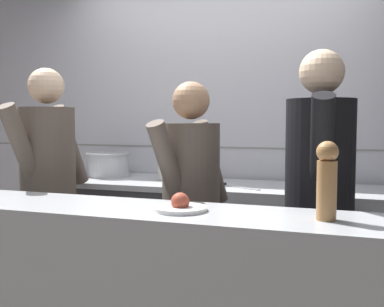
{
  "coord_description": "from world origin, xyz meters",
  "views": [
    {
      "loc": [
        0.94,
        -2.1,
        1.36
      ],
      "look_at": [
        0.02,
        0.64,
        1.15
      ],
      "focal_mm": 42.0,
      "sensor_mm": 36.0,
      "label": 1
    }
  ],
  "objects": [
    {
      "name": "pepper_mill",
      "position": [
        0.89,
        -0.31,
        1.14
      ],
      "size": [
        0.08,
        0.08,
        0.31
      ],
      "color": "#AD7A47",
      "rests_on": "pass_counter"
    },
    {
      "name": "chef_sous",
      "position": [
        0.14,
        0.25,
        0.88
      ],
      "size": [
        0.41,
        0.68,
        1.58
      ],
      "rotation": [
        0.0,
        0.0,
        -0.32
      ],
      "color": "black",
      "rests_on": "ground_plane"
    },
    {
      "name": "plated_dish_appetiser",
      "position": [
        0.29,
        -0.32,
        1.0
      ],
      "size": [
        0.23,
        0.23,
        0.08
      ],
      "color": "white",
      "rests_on": "pass_counter"
    },
    {
      "name": "chefs_knife",
      "position": [
        0.21,
        0.91,
        0.91
      ],
      "size": [
        0.37,
        0.21,
        0.02
      ],
      "color": "#B7BABF",
      "rests_on": "prep_counter"
    },
    {
      "name": "sauce_pot",
      "position": [
        -0.26,
        1.03,
        1.0
      ],
      "size": [
        0.25,
        0.25,
        0.15
      ],
      "color": "beige",
      "rests_on": "oven_range"
    },
    {
      "name": "prep_counter",
      "position": [
        0.66,
        1.0,
        0.45
      ],
      "size": [
        1.27,
        0.65,
        0.91
      ],
      "color": "#B7BABF",
      "rests_on": "ground_plane"
    },
    {
      "name": "wall_back_tiled",
      "position": [
        0.0,
        1.4,
        1.3
      ],
      "size": [
        8.0,
        0.06,
        2.6
      ],
      "color": "silver",
      "rests_on": "ground_plane"
    },
    {
      "name": "oven_range",
      "position": [
        -0.6,
        1.0,
        0.46
      ],
      "size": [
        1.18,
        0.71,
        0.92
      ],
      "color": "#38383D",
      "rests_on": "ground_plane"
    },
    {
      "name": "mixing_bowl_steel",
      "position": [
        0.89,
        0.97,
        0.95
      ],
      "size": [
        0.28,
        0.28,
        0.1
      ],
      "color": "#B7BABF",
      "rests_on": "prep_counter"
    },
    {
      "name": "chef_head_cook",
      "position": [
        -0.83,
        0.29,
        0.94
      ],
      "size": [
        0.38,
        0.74,
        1.69
      ],
      "rotation": [
        0.0,
        0.0,
        -0.13
      ],
      "color": "black",
      "rests_on": "ground_plane"
    },
    {
      "name": "chef_line",
      "position": [
        0.83,
        0.28,
        0.96
      ],
      "size": [
        0.38,
        0.75,
        1.72
      ],
      "rotation": [
        0.0,
        0.0,
        0.08
      ],
      "color": "black",
      "rests_on": "ground_plane"
    },
    {
      "name": "stock_pot",
      "position": [
        -0.83,
        1.05,
        1.02
      ],
      "size": [
        0.35,
        0.35,
        0.19
      ],
      "color": "#B7BABF",
      "rests_on": "oven_range"
    }
  ]
}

